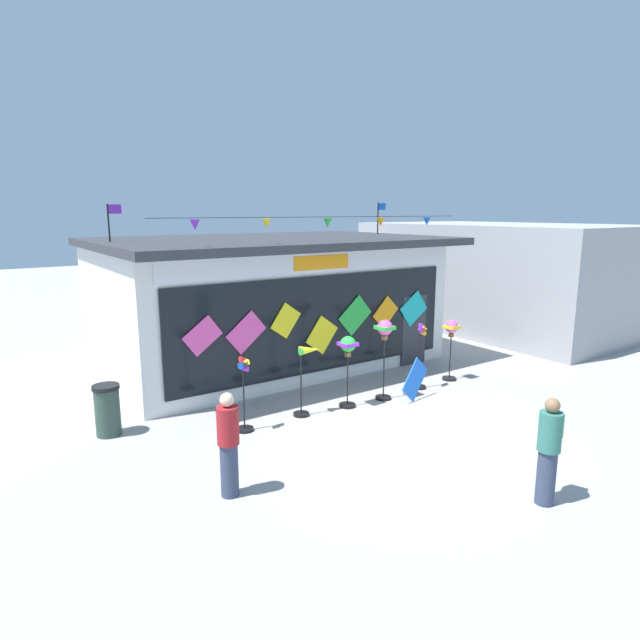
{
  "coord_description": "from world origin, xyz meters",
  "views": [
    {
      "loc": [
        -6.97,
        -7.29,
        4.36
      ],
      "look_at": [
        0.28,
        3.23,
        1.77
      ],
      "focal_mm": 30.2,
      "sensor_mm": 36.0,
      "label": 1
    }
  ],
  "objects_px": {
    "wind_spinner_far_left": "(244,389)",
    "person_near_camera": "(549,448)",
    "wind_spinner_center_left": "(348,353)",
    "trash_bin": "(107,410)",
    "wind_spinner_center_right": "(385,337)",
    "person_mid_plaza": "(228,444)",
    "wind_spinner_left": "(307,368)",
    "display_kite_on_ground": "(415,379)",
    "kite_shop_building": "(267,299)",
    "wind_spinner_far_right": "(451,335)",
    "wind_spinner_right": "(421,352)"
  },
  "relations": [
    {
      "from": "kite_shop_building",
      "to": "wind_spinner_right",
      "type": "xyz_separation_m",
      "value": [
        1.83,
        -4.51,
        -0.88
      ]
    },
    {
      "from": "wind_spinner_left",
      "to": "person_mid_plaza",
      "type": "xyz_separation_m",
      "value": [
        -2.88,
        -2.19,
        -0.19
      ]
    },
    {
      "from": "trash_bin",
      "to": "person_near_camera",
      "type": "bearing_deg",
      "value": -53.03
    },
    {
      "from": "person_mid_plaza",
      "to": "trash_bin",
      "type": "xyz_separation_m",
      "value": [
        -0.98,
        3.49,
        -0.33
      ]
    },
    {
      "from": "wind_spinner_center_left",
      "to": "wind_spinner_center_right",
      "type": "bearing_deg",
      "value": -4.45
    },
    {
      "from": "wind_spinner_far_right",
      "to": "wind_spinner_center_right",
      "type": "bearing_deg",
      "value": -176.75
    },
    {
      "from": "person_mid_plaza",
      "to": "wind_spinner_center_left",
      "type": "bearing_deg",
      "value": 11.39
    },
    {
      "from": "wind_spinner_center_left",
      "to": "trash_bin",
      "type": "relative_size",
      "value": 1.59
    },
    {
      "from": "wind_spinner_center_right",
      "to": "person_near_camera",
      "type": "bearing_deg",
      "value": -101.92
    },
    {
      "from": "wind_spinner_center_right",
      "to": "person_mid_plaza",
      "type": "height_order",
      "value": "wind_spinner_center_right"
    },
    {
      "from": "wind_spinner_left",
      "to": "trash_bin",
      "type": "xyz_separation_m",
      "value": [
        -3.85,
        1.3,
        -0.52
      ]
    },
    {
      "from": "wind_spinner_far_left",
      "to": "person_mid_plaza",
      "type": "distance_m",
      "value": 2.5
    },
    {
      "from": "wind_spinner_left",
      "to": "wind_spinner_far_left",
      "type": "bearing_deg",
      "value": -177.36
    },
    {
      "from": "wind_spinner_right",
      "to": "wind_spinner_far_right",
      "type": "distance_m",
      "value": 1.19
    },
    {
      "from": "person_mid_plaza",
      "to": "wind_spinner_center_right",
      "type": "bearing_deg",
      "value": 5.5
    },
    {
      "from": "kite_shop_building",
      "to": "person_near_camera",
      "type": "height_order",
      "value": "kite_shop_building"
    },
    {
      "from": "person_mid_plaza",
      "to": "display_kite_on_ground",
      "type": "xyz_separation_m",
      "value": [
        5.46,
        1.52,
        -0.36
      ]
    },
    {
      "from": "kite_shop_building",
      "to": "trash_bin",
      "type": "height_order",
      "value": "kite_shop_building"
    },
    {
      "from": "wind_spinner_center_left",
      "to": "wind_spinner_far_left",
      "type": "bearing_deg",
      "value": 178.55
    },
    {
      "from": "wind_spinner_center_right",
      "to": "wind_spinner_far_right",
      "type": "distance_m",
      "value": 2.44
    },
    {
      "from": "wind_spinner_center_left",
      "to": "person_mid_plaza",
      "type": "xyz_separation_m",
      "value": [
        -3.88,
        -2.05,
        -0.4
      ]
    },
    {
      "from": "wind_spinner_far_left",
      "to": "wind_spinner_right",
      "type": "relative_size",
      "value": 0.93
    },
    {
      "from": "wind_spinner_right",
      "to": "person_mid_plaza",
      "type": "distance_m",
      "value": 6.47
    },
    {
      "from": "wind_spinner_center_left",
      "to": "trash_bin",
      "type": "height_order",
      "value": "wind_spinner_center_left"
    },
    {
      "from": "wind_spinner_center_left",
      "to": "person_mid_plaza",
      "type": "relative_size",
      "value": 0.98
    },
    {
      "from": "wind_spinner_center_right",
      "to": "person_near_camera",
      "type": "relative_size",
      "value": 1.14
    },
    {
      "from": "wind_spinner_left",
      "to": "display_kite_on_ground",
      "type": "distance_m",
      "value": 2.72
    },
    {
      "from": "wind_spinner_left",
      "to": "wind_spinner_right",
      "type": "bearing_deg",
      "value": -2.61
    },
    {
      "from": "trash_bin",
      "to": "person_mid_plaza",
      "type": "bearing_deg",
      "value": -74.38
    },
    {
      "from": "kite_shop_building",
      "to": "wind_spinner_far_right",
      "type": "height_order",
      "value": "kite_shop_building"
    },
    {
      "from": "wind_spinner_far_left",
      "to": "display_kite_on_ground",
      "type": "relative_size",
      "value": 1.73
    },
    {
      "from": "wind_spinner_far_right",
      "to": "trash_bin",
      "type": "xyz_separation_m",
      "value": [
        -8.28,
        1.38,
        -0.68
      ]
    },
    {
      "from": "wind_spinner_center_left",
      "to": "trash_bin",
      "type": "xyz_separation_m",
      "value": [
        -4.85,
        1.44,
        -0.74
      ]
    },
    {
      "from": "wind_spinner_center_right",
      "to": "display_kite_on_ground",
      "type": "bearing_deg",
      "value": -38.33
    },
    {
      "from": "wind_spinner_far_right",
      "to": "wind_spinner_center_left",
      "type": "bearing_deg",
      "value": -179.01
    },
    {
      "from": "wind_spinner_far_right",
      "to": "trash_bin",
      "type": "height_order",
      "value": "wind_spinner_far_right"
    },
    {
      "from": "kite_shop_building",
      "to": "display_kite_on_ground",
      "type": "height_order",
      "value": "kite_shop_building"
    },
    {
      "from": "person_near_camera",
      "to": "display_kite_on_ground",
      "type": "xyz_separation_m",
      "value": [
        1.61,
        4.44,
        -0.39
      ]
    },
    {
      "from": "wind_spinner_right",
      "to": "person_near_camera",
      "type": "distance_m",
      "value": 5.46
    },
    {
      "from": "wind_spinner_far_left",
      "to": "person_near_camera",
      "type": "height_order",
      "value": "person_near_camera"
    },
    {
      "from": "kite_shop_building",
      "to": "trash_bin",
      "type": "distance_m",
      "value": 6.25
    },
    {
      "from": "wind_spinner_far_left",
      "to": "wind_spinner_center_right",
      "type": "distance_m",
      "value": 3.61
    },
    {
      "from": "wind_spinner_center_right",
      "to": "wind_spinner_right",
      "type": "bearing_deg",
      "value": 2.95
    },
    {
      "from": "wind_spinner_left",
      "to": "display_kite_on_ground",
      "type": "relative_size",
      "value": 1.68
    },
    {
      "from": "wind_spinner_right",
      "to": "person_near_camera",
      "type": "bearing_deg",
      "value": -114.81
    },
    {
      "from": "wind_spinner_left",
      "to": "person_near_camera",
      "type": "relative_size",
      "value": 0.91
    },
    {
      "from": "trash_bin",
      "to": "wind_spinner_far_right",
      "type": "bearing_deg",
      "value": -9.48
    },
    {
      "from": "wind_spinner_far_left",
      "to": "person_mid_plaza",
      "type": "bearing_deg",
      "value": -122.15
    },
    {
      "from": "wind_spinner_left",
      "to": "trash_bin",
      "type": "relative_size",
      "value": 1.49
    },
    {
      "from": "wind_spinner_far_left",
      "to": "display_kite_on_ground",
      "type": "bearing_deg",
      "value": -8.22
    }
  ]
}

